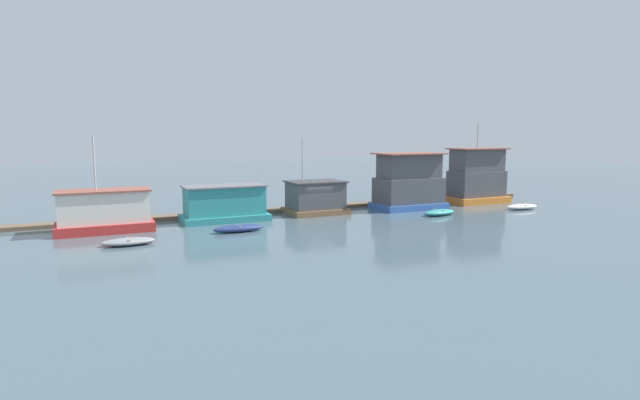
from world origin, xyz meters
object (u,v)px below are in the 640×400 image
at_px(houseboat_orange, 477,178).
at_px(dinghy_grey, 128,242).
at_px(mooring_post_near_right, 419,197).
at_px(dinghy_white, 522,207).
at_px(dinghy_navy, 239,228).
at_px(houseboat_teal, 225,204).
at_px(dinghy_teal, 439,212).
at_px(houseboat_blue, 409,183).
at_px(houseboat_brown, 315,198).
at_px(houseboat_red, 104,212).

relative_size(houseboat_orange, dinghy_grey, 2.47).
bearing_deg(houseboat_orange, mooring_post_near_right, 162.45).
bearing_deg(dinghy_white, dinghy_navy, 178.79).
distance_m(houseboat_teal, dinghy_white, 27.23).
xyz_separation_m(houseboat_teal, dinghy_navy, (-0.30, -5.10, -1.11)).
relative_size(dinghy_teal, mooring_post_near_right, 2.71).
relative_size(houseboat_blue, houseboat_orange, 0.82).
relative_size(houseboat_brown, houseboat_orange, 0.83).
bearing_deg(houseboat_red, mooring_post_near_right, 4.84).
relative_size(houseboat_red, dinghy_white, 2.02).
bearing_deg(houseboat_brown, dinghy_white, -17.84).
relative_size(dinghy_teal, dinghy_white, 0.99).
bearing_deg(houseboat_teal, houseboat_brown, 1.82).
relative_size(dinghy_grey, dinghy_navy, 0.88).
distance_m(houseboat_red, dinghy_teal, 26.74).
bearing_deg(dinghy_grey, dinghy_navy, 9.30).
relative_size(houseboat_brown, dinghy_teal, 1.96).
bearing_deg(dinghy_white, houseboat_red, 172.27).
bearing_deg(houseboat_orange, houseboat_blue, -176.58).
bearing_deg(dinghy_grey, houseboat_teal, 39.07).
xyz_separation_m(houseboat_brown, houseboat_orange, (17.85, -0.47, 1.17)).
bearing_deg(dinghy_navy, dinghy_grey, -170.70).
bearing_deg(houseboat_teal, houseboat_orange, -0.46).
height_order(dinghy_navy, mooring_post_near_right, mooring_post_near_right).
bearing_deg(houseboat_teal, dinghy_grey, -140.93).
bearing_deg(dinghy_navy, houseboat_teal, 86.61).
xyz_separation_m(houseboat_brown, dinghy_white, (18.44, -5.93, -1.14)).
height_order(houseboat_orange, dinghy_teal, houseboat_orange).
distance_m(houseboat_brown, dinghy_teal, 10.80).
xyz_separation_m(houseboat_red, houseboat_brown, (17.12, 1.11, -0.05)).
height_order(houseboat_red, houseboat_teal, houseboat_red).
bearing_deg(houseboat_red, houseboat_blue, 0.26).
bearing_deg(mooring_post_near_right, houseboat_blue, -140.76).
bearing_deg(houseboat_blue, houseboat_teal, 177.60).
xyz_separation_m(dinghy_navy, mooring_post_near_right, (20.53, 6.73, 0.37)).
relative_size(houseboat_red, dinghy_teal, 2.03).
xyz_separation_m(houseboat_brown, dinghy_teal, (9.24, -5.47, -1.13)).
relative_size(houseboat_brown, dinghy_navy, 1.80).
distance_m(houseboat_blue, dinghy_navy, 18.32).
relative_size(houseboat_brown, houseboat_blue, 1.01).
xyz_separation_m(houseboat_teal, dinghy_teal, (17.41, -5.21, -1.11)).
bearing_deg(dinghy_grey, dinghy_teal, 2.54).
bearing_deg(dinghy_white, houseboat_blue, 151.89).
bearing_deg(dinghy_white, dinghy_grey, -178.90).
xyz_separation_m(houseboat_red, dinghy_grey, (1.14, -5.49, -1.22)).
height_order(houseboat_red, mooring_post_near_right, houseboat_red).
height_order(houseboat_teal, dinghy_navy, houseboat_teal).
distance_m(houseboat_teal, houseboat_orange, 26.05).
bearing_deg(dinghy_navy, houseboat_blue, 13.92).
bearing_deg(dinghy_teal, houseboat_blue, 90.73).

